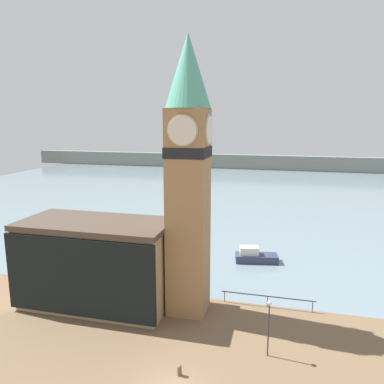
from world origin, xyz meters
TOP-DOWN VIEW (x-y plane):
  - water at (0.00, 73.06)m, footprint 160.00×120.00m
  - far_shoreline at (0.00, 113.06)m, footprint 180.00×3.00m
  - pier_railing at (5.48, 12.81)m, footprint 8.70×0.08m
  - clock_tower at (-1.54, 10.44)m, footprint 3.86×3.86m
  - pier_building at (-10.21, 9.46)m, footprint 14.00×6.82m
  - boat_near at (3.35, 23.98)m, footprint 5.42×2.93m
  - mooring_bollard_near at (0.16, 1.55)m, footprint 0.32×0.32m
  - lamp_post at (5.89, 5.26)m, footprint 0.32×0.32m

SIDE VIEW (x-z plane):
  - water at x=0.00m, z-range 0.00..0.00m
  - mooring_bollard_near at x=0.16m, z-range 0.03..0.83m
  - boat_near at x=3.35m, z-range -0.25..1.65m
  - pier_railing at x=5.48m, z-range 0.39..1.48m
  - far_shoreline at x=0.00m, z-range 0.00..5.00m
  - lamp_post at x=5.89m, z-range 0.83..5.24m
  - pier_building at x=-10.21m, z-range 0.02..8.13m
  - clock_tower at x=-1.54m, z-range 0.77..24.99m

